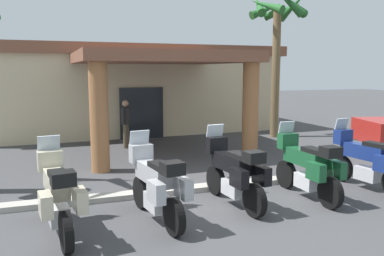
# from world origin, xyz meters

# --- Properties ---
(ground_plane) EXTENTS (80.00, 80.00, 0.00)m
(ground_plane) POSITION_xyz_m (0.00, 0.00, 0.00)
(ground_plane) COLOR #424244
(motel_building) EXTENTS (13.85, 12.83, 3.88)m
(motel_building) POSITION_xyz_m (-0.10, 11.73, 1.99)
(motel_building) COLOR beige
(motel_building) RESTS_ON ground_plane
(motorcycle_cream) EXTENTS (0.81, 2.21, 1.61)m
(motorcycle_cream) POSITION_xyz_m (-3.33, -0.74, 0.70)
(motorcycle_cream) COLOR black
(motorcycle_cream) RESTS_ON ground_plane
(motorcycle_silver) EXTENTS (0.84, 2.20, 1.61)m
(motorcycle_silver) POSITION_xyz_m (-1.59, -0.66, 0.70)
(motorcycle_silver) COLOR black
(motorcycle_silver) RESTS_ON ground_plane
(motorcycle_black) EXTENTS (0.76, 2.21, 1.61)m
(motorcycle_black) POSITION_xyz_m (0.15, -0.33, 0.70)
(motorcycle_black) COLOR black
(motorcycle_black) RESTS_ON ground_plane
(motorcycle_green) EXTENTS (0.72, 2.21, 1.61)m
(motorcycle_green) POSITION_xyz_m (1.90, -0.40, 0.70)
(motorcycle_green) COLOR black
(motorcycle_green) RESTS_ON ground_plane
(motorcycle_blue) EXTENTS (0.83, 2.20, 1.61)m
(motorcycle_blue) POSITION_xyz_m (3.64, -0.31, 0.70)
(motorcycle_blue) COLOR black
(motorcycle_blue) RESTS_ON ground_plane
(pedestrian) EXTENTS (0.32, 0.46, 1.74)m
(pedestrian) POSITION_xyz_m (-0.96, 6.58, 1.01)
(pedestrian) COLOR brown
(pedestrian) RESTS_ON ground_plane
(palm_tree_near_portico) EXTENTS (2.47, 2.48, 6.06)m
(palm_tree_near_portico) POSITION_xyz_m (5.40, 6.96, 4.58)
(palm_tree_near_portico) COLOR brown
(palm_tree_near_portico) RESTS_ON ground_plane
(curb_strip) EXTENTS (10.71, 0.36, 0.12)m
(curb_strip) POSITION_xyz_m (0.15, 0.85, 0.06)
(curb_strip) COLOR #ADA89E
(curb_strip) RESTS_ON ground_plane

